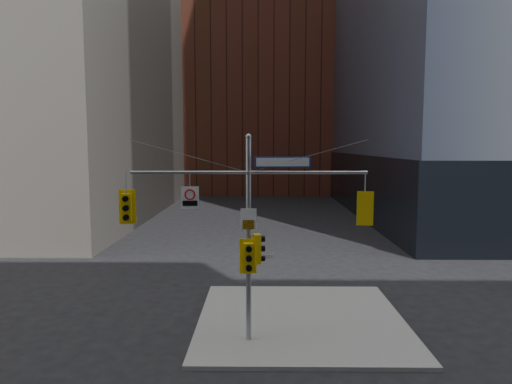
{
  "coord_description": "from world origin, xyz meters",
  "views": [
    {
      "loc": [
        0.43,
        -13.35,
        6.92
      ],
      "look_at": [
        0.25,
        2.0,
        5.33
      ],
      "focal_mm": 32.0,
      "sensor_mm": 36.0,
      "label": 1
    }
  ],
  "objects_px": {
    "regulatory_sign_arm": "(190,197)",
    "traffic_light_east_arm": "(365,208)",
    "street_sign_blade": "(283,162)",
    "traffic_light_pole_front": "(248,257)",
    "traffic_light_west_arm": "(127,207)",
    "traffic_light_pole_side": "(258,249)",
    "signal_assembly": "(249,219)"
  },
  "relations": [
    {
      "from": "traffic_light_east_arm",
      "to": "traffic_light_pole_front",
      "type": "height_order",
      "value": "traffic_light_east_arm"
    },
    {
      "from": "traffic_light_pole_side",
      "to": "regulatory_sign_arm",
      "type": "xyz_separation_m",
      "value": [
        -2.31,
        -0.04,
        1.8
      ]
    },
    {
      "from": "traffic_light_west_arm",
      "to": "traffic_light_pole_front",
      "type": "height_order",
      "value": "traffic_light_west_arm"
    },
    {
      "from": "signal_assembly",
      "to": "traffic_light_east_arm",
      "type": "relative_size",
      "value": 6.92
    },
    {
      "from": "traffic_light_west_arm",
      "to": "traffic_light_pole_side",
      "type": "relative_size",
      "value": 1.16
    },
    {
      "from": "street_sign_blade",
      "to": "traffic_light_west_arm",
      "type": "bearing_deg",
      "value": 172.98
    },
    {
      "from": "traffic_light_pole_front",
      "to": "street_sign_blade",
      "type": "distance_m",
      "value": 3.42
    },
    {
      "from": "traffic_light_pole_side",
      "to": "regulatory_sign_arm",
      "type": "relative_size",
      "value": 1.37
    },
    {
      "from": "traffic_light_east_arm",
      "to": "regulatory_sign_arm",
      "type": "xyz_separation_m",
      "value": [
        -5.92,
        -0.02,
        0.37
      ]
    },
    {
      "from": "traffic_light_east_arm",
      "to": "signal_assembly",
      "type": "bearing_deg",
      "value": 6.44
    },
    {
      "from": "traffic_light_west_arm",
      "to": "street_sign_blade",
      "type": "xyz_separation_m",
      "value": [
        5.32,
        -0.01,
        1.55
      ]
    },
    {
      "from": "traffic_light_east_arm",
      "to": "traffic_light_pole_front",
      "type": "xyz_separation_m",
      "value": [
        -3.94,
        -0.27,
        -1.65
      ]
    },
    {
      "from": "traffic_light_pole_side",
      "to": "traffic_light_pole_front",
      "type": "distance_m",
      "value": 0.49
    },
    {
      "from": "street_sign_blade",
      "to": "regulatory_sign_arm",
      "type": "xyz_separation_m",
      "value": [
        -3.14,
        -0.02,
        -1.18
      ]
    },
    {
      "from": "traffic_light_pole_front",
      "to": "street_sign_blade",
      "type": "bearing_deg",
      "value": 7.24
    },
    {
      "from": "traffic_light_pole_side",
      "to": "traffic_light_pole_front",
      "type": "height_order",
      "value": "traffic_light_pole_side"
    },
    {
      "from": "traffic_light_east_arm",
      "to": "regulatory_sign_arm",
      "type": "distance_m",
      "value": 5.94
    },
    {
      "from": "signal_assembly",
      "to": "street_sign_blade",
      "type": "relative_size",
      "value": 4.2
    },
    {
      "from": "traffic_light_pole_side",
      "to": "street_sign_blade",
      "type": "xyz_separation_m",
      "value": [
        0.83,
        -0.01,
        2.98
      ]
    },
    {
      "from": "traffic_light_east_arm",
      "to": "regulatory_sign_arm",
      "type": "height_order",
      "value": "regulatory_sign_arm"
    },
    {
      "from": "signal_assembly",
      "to": "regulatory_sign_arm",
      "type": "xyz_separation_m",
      "value": [
        -1.99,
        -0.02,
        0.76
      ]
    },
    {
      "from": "traffic_light_west_arm",
      "to": "traffic_light_pole_side",
      "type": "distance_m",
      "value": 4.71
    },
    {
      "from": "traffic_light_west_arm",
      "to": "traffic_light_pole_front",
      "type": "xyz_separation_m",
      "value": [
        4.16,
        -0.28,
        -1.65
      ]
    },
    {
      "from": "traffic_light_west_arm",
      "to": "street_sign_blade",
      "type": "height_order",
      "value": "street_sign_blade"
    },
    {
      "from": "traffic_light_west_arm",
      "to": "street_sign_blade",
      "type": "distance_m",
      "value": 5.54
    },
    {
      "from": "signal_assembly",
      "to": "traffic_light_west_arm",
      "type": "relative_size",
      "value": 6.74
    },
    {
      "from": "traffic_light_pole_side",
      "to": "traffic_light_east_arm",
      "type": "bearing_deg",
      "value": -104.58
    },
    {
      "from": "traffic_light_pole_front",
      "to": "regulatory_sign_arm",
      "type": "xyz_separation_m",
      "value": [
        -1.99,
        0.25,
        2.03
      ]
    },
    {
      "from": "traffic_light_pole_side",
      "to": "regulatory_sign_arm",
      "type": "bearing_deg",
      "value": 76.61
    },
    {
      "from": "traffic_light_pole_side",
      "to": "signal_assembly",
      "type": "bearing_deg",
      "value": 78.82
    },
    {
      "from": "regulatory_sign_arm",
      "to": "traffic_light_east_arm",
      "type": "bearing_deg",
      "value": -5.13
    },
    {
      "from": "traffic_light_pole_side",
      "to": "traffic_light_west_arm",
      "type": "bearing_deg",
      "value": 75.74
    }
  ]
}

